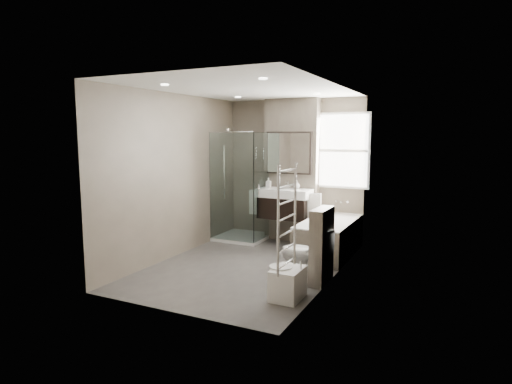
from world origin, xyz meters
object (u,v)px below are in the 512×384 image
Objects in this scene: bathtub at (329,236)px; bidet at (287,283)px; toilet at (304,254)px; vanity at (284,203)px.

bathtub is 2.08m from bidet.
bathtub is 1.34m from toilet.
vanity is 1.95× the size of bidet.
bathtub is at bearing 92.48° from bidet.
toilet is 0.75m from bidet.
bidet is (1.01, -2.40, -0.54)m from vanity.
toilet reaches higher than bidet.
vanity reaches higher than toilet.
vanity is at bearing 112.94° from bidet.
toilet is at bearing 93.51° from bidet.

